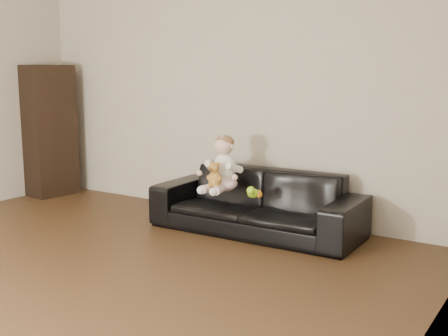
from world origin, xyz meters
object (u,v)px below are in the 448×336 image
Objects in this scene: teddy_bear at (215,175)px; toy_green at (253,193)px; cabinet at (50,131)px; toy_rattle at (259,195)px; sofa at (257,202)px; toy_blue_disc at (256,196)px; baby at (223,167)px.

toy_green is at bearing 7.26° from teddy_bear.
cabinet is 2.66m from teddy_bear.
toy_green is 0.06m from toy_rattle.
sofa is 31.79× the size of toy_rattle.
toy_rattle is at bearing 3.55° from cabinet.
teddy_bear reaches higher than toy_green.
toy_green is (0.37, 0.07, -0.14)m from teddy_bear.
cabinet reaches higher than teddy_bear.
toy_rattle is at bearing -38.68° from toy_blue_disc.
teddy_bear is (-0.29, -0.27, 0.27)m from sofa.
toy_blue_disc is (-0.05, 0.04, -0.02)m from toy_rattle.
toy_blue_disc is at bearing -11.56° from baby.
cabinet is at bearing 169.15° from baby.
baby is 2.21× the size of teddy_bear.
baby is (-0.30, -0.11, 0.33)m from sofa.
baby is 5.95× the size of toy_blue_disc.
cabinet is 3.09m from toy_rattle.
cabinet is 6.54× the size of teddy_bear.
cabinet reaches higher than toy_green.
toy_rattle is at bearing -56.06° from sofa.
toy_rattle is at bearing 9.14° from teddy_bear.
toy_green is at bearing -70.11° from sofa.
teddy_bear is at bearing 0.88° from cabinet.
toy_blue_disc is at bearing -62.88° from sofa.
teddy_bear is 0.43m from toy_blue_disc.
teddy_bear is 0.46m from toy_rattle.
toy_green reaches higher than toy_rattle.
toy_rattle is 0.70× the size of toy_blue_disc.
toy_blue_disc is (0.37, 0.13, -0.18)m from teddy_bear.
cabinet is 17.62× the size of toy_blue_disc.
sofa is at bearing 12.86° from baby.
sofa is 22.15× the size of toy_blue_disc.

